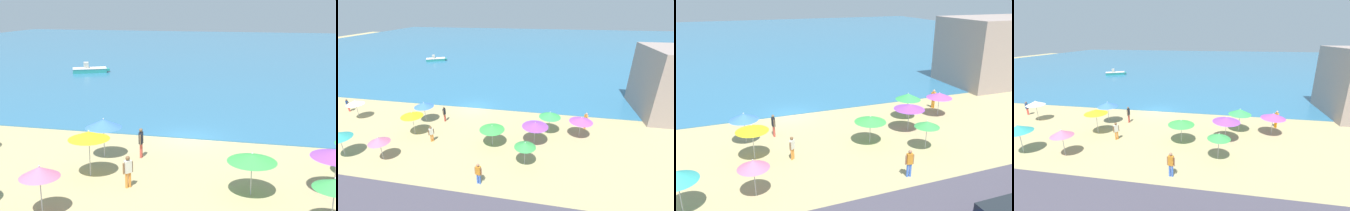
% 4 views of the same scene
% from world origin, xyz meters
% --- Properties ---
extents(ground_plane, '(160.00, 160.00, 0.00)m').
position_xyz_m(ground_plane, '(0.00, 0.00, 0.00)').
color(ground_plane, tan).
extents(sea, '(150.00, 110.00, 0.05)m').
position_xyz_m(sea, '(0.00, 55.00, 0.03)').
color(sea, teal).
rests_on(sea, ground_plane).
extents(beach_umbrella_0, '(2.27, 2.27, 2.20)m').
position_xyz_m(beach_umbrella_0, '(12.57, -4.68, 1.90)').
color(beach_umbrella_0, '#B2B2B7').
rests_on(beach_umbrella_0, ground_plane).
extents(beach_umbrella_1, '(2.09, 2.09, 2.45)m').
position_xyz_m(beach_umbrella_1, '(-8.02, -11.78, 2.11)').
color(beach_umbrella_1, '#B2B2B7').
rests_on(beach_umbrella_1, ground_plane).
extents(beach_umbrella_2, '(2.19, 2.19, 2.35)m').
position_xyz_m(beach_umbrella_2, '(9.55, -4.35, 2.02)').
color(beach_umbrella_2, '#B2B2B7').
rests_on(beach_umbrella_2, ground_plane).
extents(beach_umbrella_3, '(1.76, 1.76, 2.18)m').
position_xyz_m(beach_umbrella_3, '(7.63, -10.04, 1.90)').
color(beach_umbrella_3, '#B2B2B7').
rests_on(beach_umbrella_3, ground_plane).
extents(beach_umbrella_4, '(1.74, 1.74, 2.24)m').
position_xyz_m(beach_umbrella_4, '(-4.35, -11.60, 1.93)').
color(beach_umbrella_4, '#B2B2B7').
rests_on(beach_umbrella_4, ground_plane).
extents(beach_umbrella_6, '(2.45, 2.45, 2.30)m').
position_xyz_m(beach_umbrella_6, '(8.21, -6.72, 2.03)').
color(beach_umbrella_6, '#B2B2B7').
rests_on(beach_umbrella_6, ground_plane).
extents(beach_umbrella_7, '(2.12, 2.12, 2.36)m').
position_xyz_m(beach_umbrella_7, '(-4.27, -4.46, 2.05)').
color(beach_umbrella_7, '#B2B2B7').
rests_on(beach_umbrella_7, ground_plane).
extents(beach_umbrella_8, '(1.92, 1.92, 2.30)m').
position_xyz_m(beach_umbrella_8, '(-12.38, -5.22, 2.00)').
color(beach_umbrella_8, '#B2B2B7').
rests_on(beach_umbrella_8, ground_plane).
extents(beach_umbrella_9, '(2.17, 2.17, 2.51)m').
position_xyz_m(beach_umbrella_9, '(-3.96, -7.29, 2.24)').
color(beach_umbrella_9, '#B2B2B7').
rests_on(beach_umbrella_9, ground_plane).
extents(beach_umbrella_11, '(2.33, 2.33, 2.12)m').
position_xyz_m(beach_umbrella_11, '(4.34, -7.74, 1.86)').
color(beach_umbrella_11, '#B2B2B7').
rests_on(beach_umbrella_11, ground_plane).
extents(bather_0, '(0.36, 0.52, 1.83)m').
position_xyz_m(bather_0, '(13.35, -2.82, 1.03)').
color(bather_0, orange).
rests_on(bather_0, ground_plane).
extents(bather_1, '(0.25, 0.57, 1.79)m').
position_xyz_m(bather_1, '(-2.13, -4.06, 1.01)').
color(bather_1, '#D14B3E').
rests_on(bather_1, ground_plane).
extents(bather_2, '(0.53, 0.35, 1.62)m').
position_xyz_m(bather_2, '(-15.06, -3.80, 0.90)').
color(bather_2, '#EA473F').
rests_on(bather_2, ground_plane).
extents(bather_3, '(0.41, 0.45, 1.64)m').
position_xyz_m(bather_3, '(-1.57, -8.22, 0.92)').
color(bather_3, orange).
rests_on(bather_3, ground_plane).
extents(bather_4, '(0.57, 0.26, 1.79)m').
position_xyz_m(bather_4, '(4.56, -12.86, 1.01)').
color(bather_4, blue).
rests_on(bather_4, ground_plane).
extents(skiff_nearshore, '(4.86, 3.52, 1.36)m').
position_xyz_m(skiff_nearshore, '(-17.49, 24.42, 0.42)').
color(skiff_nearshore, teal).
rests_on(skiff_nearshore, sea).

